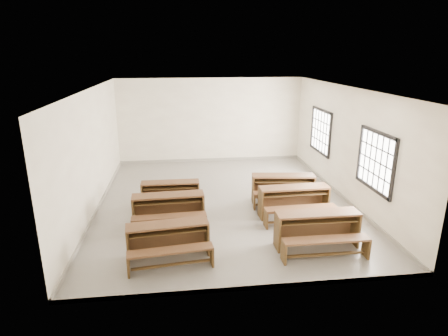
{
  "coord_description": "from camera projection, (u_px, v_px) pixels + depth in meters",
  "views": [
    {
      "loc": [
        -1.21,
        -9.92,
        4.09
      ],
      "look_at": [
        0.0,
        0.0,
        1.0
      ],
      "focal_mm": 30.0,
      "sensor_mm": 36.0,
      "label": 1
    }
  ],
  "objects": [
    {
      "name": "desk_set_1",
      "position": [
        169.0,
        208.0,
        9.15
      ],
      "size": [
        1.78,
        0.99,
        0.78
      ],
      "rotation": [
        0.0,
        0.0,
        0.05
      ],
      "color": "brown",
      "rests_on": "ground"
    },
    {
      "name": "desk_set_4",
      "position": [
        294.0,
        200.0,
        9.61
      ],
      "size": [
        1.82,
        0.98,
        0.81
      ],
      "rotation": [
        0.0,
        0.0,
        0.03
      ],
      "color": "brown",
      "rests_on": "ground"
    },
    {
      "name": "desk_set_5",
      "position": [
        283.0,
        187.0,
        10.58
      ],
      "size": [
        1.86,
        1.12,
        0.79
      ],
      "rotation": [
        0.0,
        0.0,
        -0.12
      ],
      "color": "brown",
      "rests_on": "ground"
    },
    {
      "name": "desk_set_3",
      "position": [
        318.0,
        228.0,
        8.07
      ],
      "size": [
        1.81,
        0.94,
        0.81
      ],
      "rotation": [
        0.0,
        0.0,
        -0.0
      ],
      "color": "brown",
      "rests_on": "ground"
    },
    {
      "name": "room",
      "position": [
        227.0,
        128.0,
        10.14
      ],
      "size": [
        8.5,
        8.5,
        3.2
      ],
      "color": "gray",
      "rests_on": "ground"
    },
    {
      "name": "desk_set_2",
      "position": [
        171.0,
        192.0,
        10.27
      ],
      "size": [
        1.59,
        0.83,
        0.71
      ],
      "rotation": [
        0.0,
        0.0,
        -0.01
      ],
      "color": "brown",
      "rests_on": "ground"
    },
    {
      "name": "desk_set_0",
      "position": [
        168.0,
        239.0,
        7.67
      ],
      "size": [
        1.76,
        1.05,
        0.75
      ],
      "rotation": [
        0.0,
        0.0,
        0.11
      ],
      "color": "brown",
      "rests_on": "ground"
    }
  ]
}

